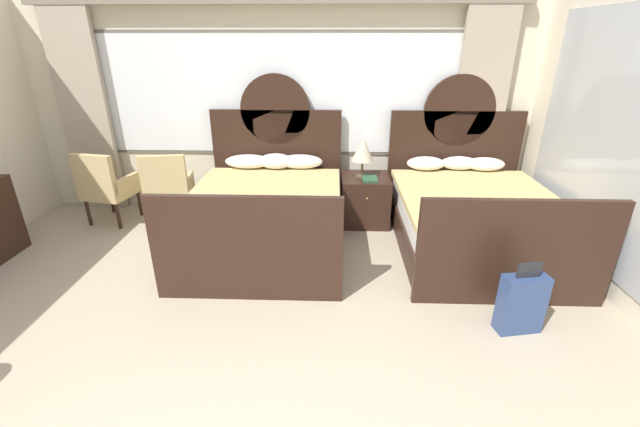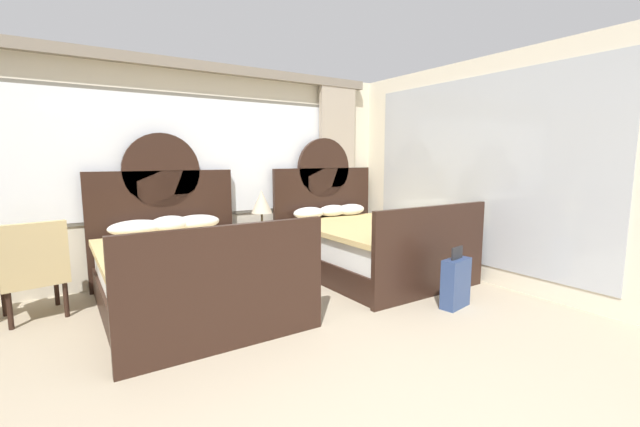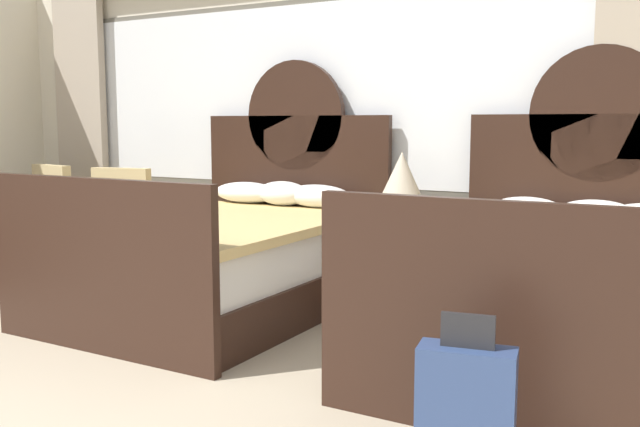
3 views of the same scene
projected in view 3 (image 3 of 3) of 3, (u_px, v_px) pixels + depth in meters
wall_back_window at (307, 109)px, 5.75m from camera, size 6.44×0.22×2.70m
bed_near_window at (221, 255)px, 4.94m from camera, size 1.68×2.19×1.81m
bed_near_mirror at (561, 295)px, 3.80m from camera, size 1.68×2.19×1.81m
nightstand_between_beds at (408, 267)px, 4.92m from camera, size 0.59×0.62×0.61m
table_lamp_on_nightstand at (402, 174)px, 4.85m from camera, size 0.27×0.27×0.50m
book_on_nightstand at (407, 224)px, 4.76m from camera, size 0.18×0.26×0.03m
armchair_by_window_left at (133, 218)px, 5.98m from camera, size 0.61×0.61×0.94m
armchair_by_window_centre at (68, 212)px, 6.37m from camera, size 0.62×0.62×0.94m
suitcase_on_floor at (466, 413)px, 2.56m from camera, size 0.37×0.21×0.63m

